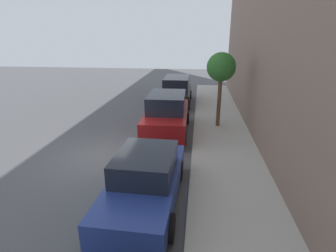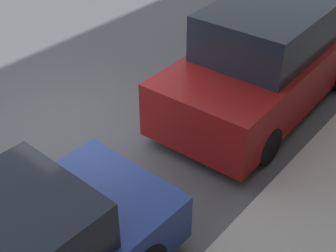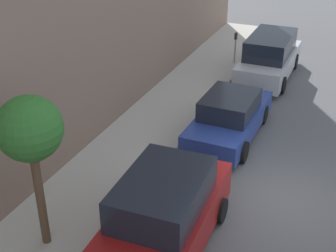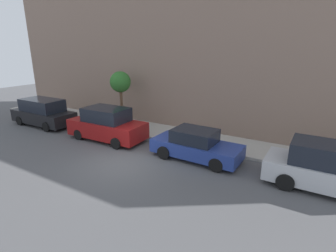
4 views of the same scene
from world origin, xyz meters
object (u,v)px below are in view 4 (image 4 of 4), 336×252
at_px(parked_minivan_nearest, 333,169).
at_px(parked_suv_third, 107,125).
at_px(parked_minivan_fourth, 43,113).
at_px(street_tree, 120,83).
at_px(parked_sedan_second, 196,145).

xyz_separation_m(parked_minivan_nearest, parked_suv_third, (-0.05, 11.69, 0.01)).
bearing_deg(parked_suv_third, parked_minivan_fourth, 90.48).
xyz_separation_m(parked_minivan_nearest, street_tree, (2.51, 12.69, 2.18)).
xyz_separation_m(parked_suv_third, street_tree, (2.56, 1.00, 2.17)).
relative_size(parked_sedan_second, parked_suv_third, 0.94).
bearing_deg(parked_minivan_fourth, parked_sedan_second, -89.18).
xyz_separation_m(parked_sedan_second, street_tree, (2.44, 6.84, 2.38)).
distance_m(parked_sedan_second, parked_minivan_fourth, 11.94).
height_order(parked_suv_third, parked_minivan_fourth, parked_suv_third).
bearing_deg(parked_minivan_nearest, street_tree, 78.80).
bearing_deg(parked_minivan_nearest, parked_minivan_fourth, 90.32).
distance_m(parked_suv_third, parked_minivan_fourth, 6.09).
height_order(parked_minivan_nearest, parked_minivan_fourth, same).
height_order(parked_sedan_second, parked_suv_third, parked_suv_third).
bearing_deg(parked_minivan_fourth, parked_minivan_nearest, -89.68).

